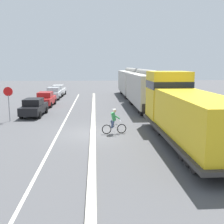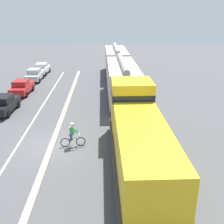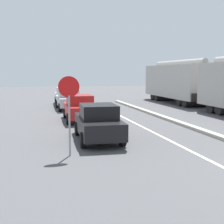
{
  "view_description": "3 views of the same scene",
  "coord_description": "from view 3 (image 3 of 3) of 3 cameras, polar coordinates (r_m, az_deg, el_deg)",
  "views": [
    {
      "loc": [
        0.17,
        -17.56,
        4.7
      ],
      "look_at": [
        1.42,
        1.59,
        1.2
      ],
      "focal_mm": 42.0,
      "sensor_mm": 36.0,
      "label": 1
    },
    {
      "loc": [
        3.48,
        -16.2,
        8.6
      ],
      "look_at": [
        4.17,
        0.93,
        2.08
      ],
      "focal_mm": 42.0,
      "sensor_mm": 36.0,
      "label": 2
    },
    {
      "loc": [
        -8.18,
        -6.66,
        3.02
      ],
      "look_at": [
        -4.15,
        9.44,
        0.89
      ],
      "focal_mm": 50.0,
      "sensor_mm": 36.0,
      "label": 3
    }
  ],
  "objects": [
    {
      "name": "hopper_car_middle",
      "position": [
        31.45,
        11.96,
        5.42
      ],
      "size": [
        2.9,
        10.6,
        4.18
      ],
      "color": "#B0AEA6",
      "rests_on": "ground"
    },
    {
      "name": "parked_car_silver",
      "position": [
        25.6,
        -7.96,
        2.29
      ],
      "size": [
        1.86,
        4.21,
        1.62
      ],
      "color": "#B7BABF",
      "rests_on": "ground"
    },
    {
      "name": "median_curb",
      "position": [
        15.36,
        18.51,
        -4.11
      ],
      "size": [
        0.36,
        36.0,
        0.16
      ],
      "primitive_type": "cube",
      "color": "#B2AD9E",
      "rests_on": "ground"
    },
    {
      "name": "parked_car_red",
      "position": [
        19.51,
        -5.95,
        0.77
      ],
      "size": [
        1.92,
        4.24,
        1.62
      ],
      "color": "red",
      "rests_on": "ground"
    },
    {
      "name": "stop_sign",
      "position": [
        11.21,
        -7.86,
        2.13
      ],
      "size": [
        0.76,
        0.08,
        2.88
      ],
      "color": "gray",
      "rests_on": "ground"
    },
    {
      "name": "lane_stripe",
      "position": [
        14.24,
        10.29,
        -5.04
      ],
      "size": [
        0.14,
        36.0,
        0.01
      ],
      "primitive_type": "cube",
      "color": "silver",
      "rests_on": "ground"
    },
    {
      "name": "parked_car_black",
      "position": [
        13.81,
        -2.56,
        -1.89
      ],
      "size": [
        1.97,
        4.27,
        1.62
      ],
      "color": "black",
      "rests_on": "ground"
    },
    {
      "name": "parked_car_white",
      "position": [
        29.65,
        -8.62,
        2.95
      ],
      "size": [
        1.96,
        4.26,
        1.62
      ],
      "color": "silver",
      "rests_on": "ground"
    }
  ]
}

